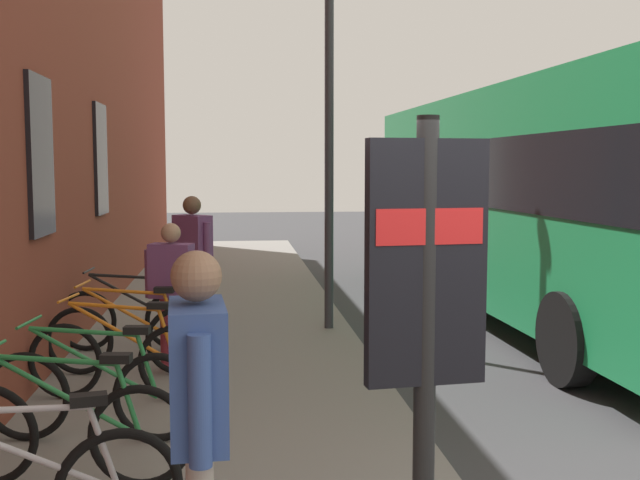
{
  "coord_description": "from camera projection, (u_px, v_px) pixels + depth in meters",
  "views": [
    {
      "loc": [
        -2.46,
        1.56,
        2.3
      ],
      "look_at": [
        4.65,
        0.76,
        1.61
      ],
      "focal_mm": 43.06,
      "sensor_mm": 36.0,
      "label": 1
    }
  ],
  "objects": [
    {
      "name": "bicycle_beside_lamp",
      "position": [
        131.0,
        318.0,
        9.07
      ],
      "size": [
        0.48,
        1.77,
        0.97
      ],
      "color": "black",
      "rests_on": "sidewalk_pavement"
    },
    {
      "name": "sidewalk_pavement",
      "position": [
        222.0,
        330.0,
        10.54
      ],
      "size": [
        24.0,
        3.5,
        0.12
      ],
      "primitive_type": "cube",
      "color": "gray",
      "rests_on": "ground"
    },
    {
      "name": "pedestrian_by_facade",
      "position": [
        198.0,
        398.0,
        3.6
      ],
      "size": [
        0.67,
        0.29,
        1.79
      ],
      "color": "#B2A599",
      "rests_on": "sidewalk_pavement"
    },
    {
      "name": "street_lamp",
      "position": [
        329.0,
        75.0,
        10.06
      ],
      "size": [
        0.28,
        0.28,
        5.75
      ],
      "color": "#333338",
      "rests_on": "sidewalk_pavement"
    },
    {
      "name": "bicycle_leaning_wall",
      "position": [
        121.0,
        359.0,
        7.13
      ],
      "size": [
        0.51,
        1.75,
        0.97
      ],
      "color": "black",
      "rests_on": "sidewalk_pavement"
    },
    {
      "name": "transit_info_sign",
      "position": [
        426.0,
        296.0,
        3.42
      ],
      "size": [
        0.14,
        0.56,
        2.4
      ],
      "color": "black",
      "rests_on": "sidewalk_pavement"
    },
    {
      "name": "station_facade",
      "position": [
        74.0,
        48.0,
        10.92
      ],
      "size": [
        22.0,
        0.65,
        7.95
      ],
      "color": "brown",
      "rests_on": "ground"
    },
    {
      "name": "ground",
      "position": [
        458.0,
        365.0,
        8.87
      ],
      "size": [
        60.0,
        60.0,
        0.0
      ],
      "primitive_type": "plane",
      "color": "#38383A"
    },
    {
      "name": "city_bus",
      "position": [
        544.0,
        192.0,
        11.34
      ],
      "size": [
        10.55,
        2.82,
        3.35
      ],
      "color": "#1E8C4C",
      "rests_on": "ground"
    },
    {
      "name": "bicycle_by_door",
      "position": [
        64.0,
        432.0,
        5.18
      ],
      "size": [
        0.48,
        1.76,
        0.97
      ],
      "color": "black",
      "rests_on": "sidewalk_pavement"
    },
    {
      "name": "bicycle_under_window",
      "position": [
        130.0,
        338.0,
        8.0
      ],
      "size": [
        0.48,
        1.76,
        0.97
      ],
      "color": "black",
      "rests_on": "sidewalk_pavement"
    },
    {
      "name": "pedestrian_near_bus",
      "position": [
        172.0,
        280.0,
        8.19
      ],
      "size": [
        0.35,
        0.58,
        1.58
      ],
      "color": "maroon",
      "rests_on": "sidewalk_pavement"
    },
    {
      "name": "pedestrian_crossing_street",
      "position": [
        193.0,
        249.0,
        10.02
      ],
      "size": [
        0.55,
        0.54,
        1.79
      ],
      "color": "#723F72",
      "rests_on": "sidewalk_pavement"
    },
    {
      "name": "bicycle_nearest_sign",
      "position": [
        92.0,
        393.0,
        6.06
      ],
      "size": [
        0.48,
        1.76,
        0.97
      ],
      "color": "black",
      "rests_on": "sidewalk_pavement"
    }
  ]
}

